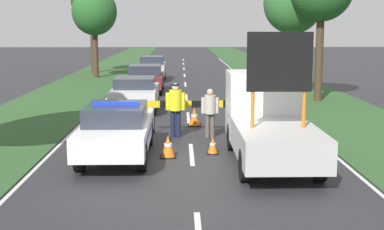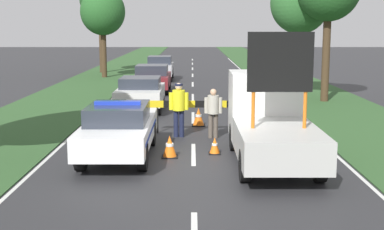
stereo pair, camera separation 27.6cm
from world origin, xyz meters
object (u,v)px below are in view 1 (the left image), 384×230
object	(u,v)px
traffic_cone_near_police	(291,127)
traffic_cone_centre_front	(142,123)
work_truck	(268,119)
pedestrian_civilian	(210,109)
roadside_tree_near_right	(94,12)
road_barrier	(191,106)
queued_car_van_white	(135,93)
roadside_tree_mid_right	(293,4)
traffic_cone_lane_edge	(213,146)
police_officer	(175,105)
police_car	(117,129)
roadside_tree_mid_left	(92,0)
traffic_cone_behind_barrier	(168,146)
queued_car_sedan_silver	(152,68)
traffic_cone_near_truck	(194,117)
queued_car_wagon_maroon	(145,78)

from	to	relation	value
traffic_cone_near_police	traffic_cone_centre_front	bearing A→B (deg)	169.91
work_truck	traffic_cone_near_police	bearing A→B (deg)	-109.71
pedestrian_civilian	roadside_tree_near_right	world-z (taller)	roadside_tree_near_right
road_barrier	roadside_tree_near_right	distance (m)	21.33
queued_car_van_white	roadside_tree_mid_right	bearing A→B (deg)	-149.94
roadside_tree_near_right	traffic_cone_lane_edge	bearing A→B (deg)	-73.32
road_barrier	queued_car_van_white	distance (m)	5.55
police_officer	roadside_tree_near_right	distance (m)	21.77
road_barrier	traffic_cone_lane_edge	size ratio (longest dim) A/B	6.69
roadside_tree_near_right	queued_car_van_white	bearing A→B (deg)	-74.99
police_car	traffic_cone_centre_front	distance (m)	3.71
traffic_cone_lane_edge	queued_car_van_white	world-z (taller)	queued_car_van_white
roadside_tree_near_right	roadside_tree_mid_left	size ratio (longest dim) A/B	0.86
road_barrier	roadside_tree_mid_left	xyz separation A→B (m)	(-7.19, 24.04, 4.67)
police_car	road_barrier	bearing A→B (deg)	62.12
traffic_cone_behind_barrier	roadside_tree_mid_left	xyz separation A→B (m)	(-6.45, 27.47, 5.29)
queued_car_sedan_silver	traffic_cone_near_truck	bearing A→B (deg)	98.14
traffic_cone_behind_barrier	queued_car_sedan_silver	xyz separation A→B (m)	(-1.55, 21.71, 0.54)
queued_car_van_white	traffic_cone_near_truck	bearing A→B (deg)	123.96
police_officer	road_barrier	bearing A→B (deg)	-145.52
traffic_cone_behind_barrier	roadside_tree_mid_left	bearing A→B (deg)	103.22
road_barrier	traffic_cone_near_truck	size ratio (longest dim) A/B	4.82
police_car	roadside_tree_mid_right	size ratio (longest dim) A/B	0.75
traffic_cone_near_police	queued_car_wagon_maroon	distance (m)	13.45
police_car	queued_car_sedan_silver	xyz separation A→B (m)	(-0.13, 21.66, 0.05)
traffic_cone_centre_front	work_truck	bearing A→B (deg)	-46.86
queued_car_wagon_maroon	roadside_tree_mid_left	distance (m)	14.23
work_truck	traffic_cone_near_truck	xyz separation A→B (m)	(-1.89, 5.08, -0.79)
traffic_cone_near_police	traffic_cone_behind_barrier	world-z (taller)	traffic_cone_behind_barrier
queued_car_wagon_maroon	roadside_tree_mid_right	distance (m)	8.91
traffic_cone_behind_barrier	traffic_cone_near_police	bearing A→B (deg)	34.69
police_car	pedestrian_civilian	world-z (taller)	pedestrian_civilian
traffic_cone_behind_barrier	pedestrian_civilian	bearing A→B (deg)	63.18
work_truck	roadside_tree_near_right	bearing A→B (deg)	-67.68
pedestrian_civilian	roadside_tree_near_right	size ratio (longest dim) A/B	0.26
traffic_cone_near_police	roadside_tree_mid_right	size ratio (longest dim) A/B	0.10
police_officer	roadside_tree_mid_left	world-z (taller)	roadside_tree_mid_left
queued_car_sedan_silver	road_barrier	bearing A→B (deg)	97.13
work_truck	roadside_tree_mid_right	world-z (taller)	roadside_tree_mid_right
work_truck	road_barrier	size ratio (longest dim) A/B	1.61
police_officer	queued_car_van_white	distance (m)	5.97
police_car	traffic_cone_behind_barrier	world-z (taller)	police_car
police_car	police_officer	distance (m)	3.19
traffic_cone_near_truck	roadside_tree_mid_right	world-z (taller)	roadside_tree_mid_right
police_officer	roadside_tree_mid_right	distance (m)	12.32
police_car	traffic_cone_centre_front	xyz separation A→B (m)	(0.45, 3.65, -0.48)
traffic_cone_near_police	traffic_cone_lane_edge	bearing A→B (deg)	-138.96
traffic_cone_near_truck	roadside_tree_mid_left	distance (m)	24.41
traffic_cone_near_truck	roadside_tree_mid_left	size ratio (longest dim) A/B	0.09
traffic_cone_near_truck	road_barrier	bearing A→B (deg)	-95.72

